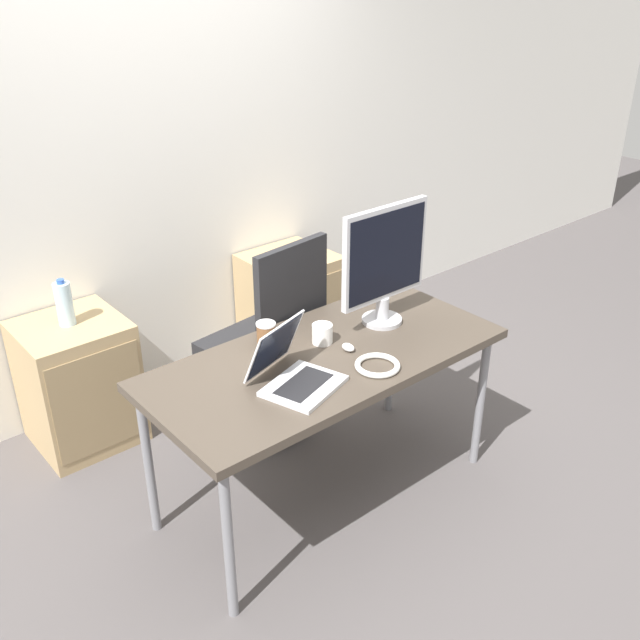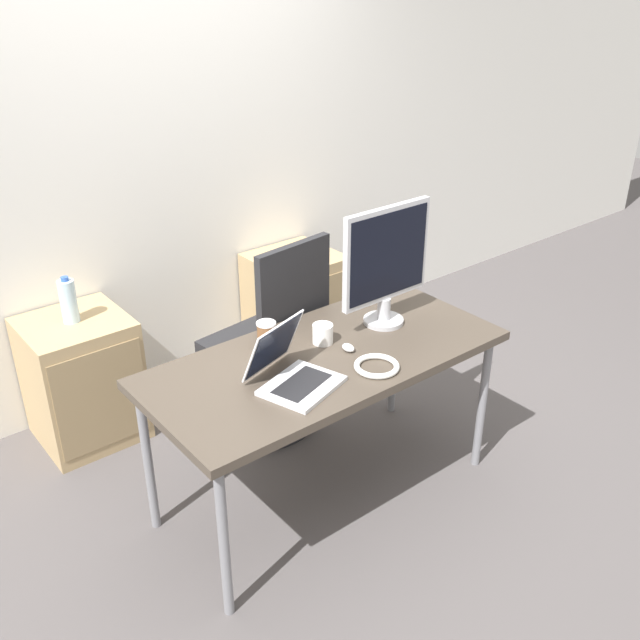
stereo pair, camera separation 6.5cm
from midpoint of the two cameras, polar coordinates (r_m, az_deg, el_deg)
ground_plane at (r=3.46m, az=0.94°, el=-13.61°), size 14.00×14.00×0.00m
wall_back at (r=3.94m, az=-12.49°, el=12.39°), size 10.00×0.05×2.60m
desk at (r=3.06m, az=1.04°, el=-3.66°), size 1.56×0.72×0.75m
office_chair at (r=3.67m, az=-3.53°, el=-3.12°), size 0.56×0.58×1.09m
cabinet_left at (r=3.83m, az=-18.00°, el=-4.55°), size 0.50×0.48×0.67m
cabinet_right at (r=4.39m, az=-1.53°, el=1.11°), size 0.50×0.48×0.67m
water_bottle at (r=3.63m, az=-19.00°, el=1.45°), size 0.08×0.08×0.24m
laptop_center at (r=2.81m, az=-1.59°, el=-4.17°), size 0.36×0.40×0.24m
monitor at (r=3.18m, az=5.89°, el=4.56°), size 0.48×0.19×0.56m
mouse at (r=3.05m, az=2.88°, el=-2.23°), size 0.04×0.06×0.03m
coffee_cup_white at (r=3.10m, az=0.82°, el=-1.11°), size 0.09×0.09×0.09m
coffee_cup_brown at (r=3.07m, az=-3.70°, el=-1.15°), size 0.09×0.09×0.11m
cable_coil at (r=2.93m, az=5.19°, el=-3.69°), size 0.19×0.19×0.02m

